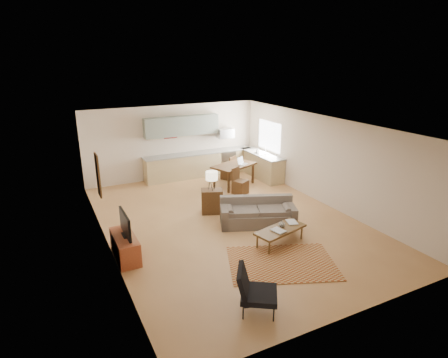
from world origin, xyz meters
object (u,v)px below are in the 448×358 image
tv_credenza (125,247)px  armchair (259,290)px  console_table (212,201)px  dining_table (234,175)px  sofa (258,212)px  coffee_table (280,236)px

tv_credenza → armchair: bearing=-59.7°
armchair → console_table: armchair is taller
tv_credenza → console_table: bearing=27.0°
console_table → dining_table: dining_table is taller
sofa → dining_table: size_ratio=1.36×
dining_table → armchair: bearing=-136.3°
sofa → armchair: (-1.88, -3.11, 0.06)m
console_table → armchair: bearing=-83.2°
tv_credenza → dining_table: (4.53, 3.26, 0.12)m
dining_table → sofa: bearing=-128.6°
dining_table → console_table: bearing=-155.1°
sofa → coffee_table: size_ratio=1.54×
sofa → tv_credenza: 3.61m
sofa → dining_table: bearing=96.0°
armchair → console_table: bearing=18.9°
coffee_table → dining_table: (1.01, 4.29, 0.18)m
armchair → coffee_table: bearing=-9.8°
coffee_table → console_table: 2.57m
armchair → tv_credenza: bearing=63.4°
armchair → tv_credenza: (-1.73, 2.96, -0.15)m
sofa → console_table: bearing=143.1°
coffee_table → armchair: bearing=-147.1°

